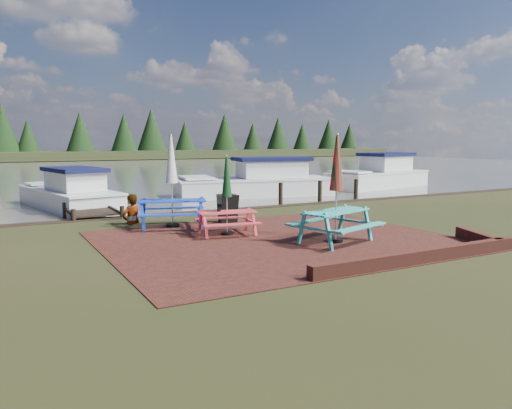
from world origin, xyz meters
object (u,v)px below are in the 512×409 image
object	(u,v)px
boat_far	(379,176)
picnic_table_teal	(336,205)
boat_near	(257,184)
picnic_table_blue	(172,196)
jetty	(78,202)
boat_jetty	(70,195)
chalkboard	(228,208)
person	(131,195)
picnic_table_red	(227,208)

from	to	relation	value
boat_far	picnic_table_teal	bearing A→B (deg)	121.01
picnic_table_teal	boat_near	world-z (taller)	picnic_table_teal
picnic_table_teal	picnic_table_blue	distance (m)	5.15
jetty	boat_jetty	xyz separation A→B (m)	(-0.21, 0.51, 0.26)
jetty	boat_far	size ratio (longest dim) A/B	1.17
chalkboard	person	size ratio (longest dim) A/B	0.49
boat_far	picnic_table_blue	bearing A→B (deg)	104.74
picnic_table_blue	person	distance (m)	1.54
chalkboard	jetty	world-z (taller)	chalkboard
picnic_table_teal	jetty	bearing A→B (deg)	95.62
picnic_table_red	boat_near	world-z (taller)	picnic_table_red
picnic_table_teal	picnic_table_red	distance (m)	3.07
picnic_table_red	jetty	distance (m)	9.32
picnic_table_blue	person	world-z (taller)	picnic_table_blue
picnic_table_red	boat_far	distance (m)	18.36
picnic_table_teal	boat_far	distance (m)	18.24
picnic_table_red	picnic_table_blue	xyz separation A→B (m)	(-0.94, 1.92, 0.20)
boat_jetty	picnic_table_teal	bearing A→B (deg)	-78.77
picnic_table_blue	picnic_table_red	bearing A→B (deg)	-46.19
picnic_table_red	person	xyz separation A→B (m)	(-1.88, 3.15, 0.16)
boat_far	person	world-z (taller)	boat_far
picnic_table_teal	person	xyz separation A→B (m)	(-3.91, 5.43, -0.04)
picnic_table_blue	boat_far	world-z (taller)	picnic_table_blue
picnic_table_red	person	world-z (taller)	picnic_table_red
picnic_table_red	boat_jetty	world-z (taller)	picnic_table_red
picnic_table_blue	picnic_table_teal	bearing A→B (deg)	-36.92
boat_jetty	boat_near	distance (m)	9.20
picnic_table_teal	chalkboard	distance (m)	4.32
picnic_table_red	boat_far	bearing A→B (deg)	44.88
picnic_table_red	boat_near	xyz separation A→B (m)	(6.36, 9.86, -0.33)
boat_near	person	xyz separation A→B (m)	(-8.24, -6.71, 0.49)
chalkboard	boat_jetty	xyz separation A→B (m)	(-3.73, 7.58, -0.10)
picnic_table_red	boat_jetty	xyz separation A→B (m)	(-2.83, 9.43, -0.40)
picnic_table_red	boat_jetty	bearing A→B (deg)	116.92
picnic_table_blue	boat_far	distance (m)	18.17
picnic_table_red	boat_near	bearing A→B (deg)	67.38
chalkboard	jetty	xyz separation A→B (m)	(-3.51, 7.06, -0.36)
jetty	boat_jetty	size ratio (longest dim) A/B	1.31
chalkboard	boat_far	distance (m)	16.60
chalkboard	jetty	bearing A→B (deg)	121.65
picnic_table_teal	jetty	world-z (taller)	picnic_table_teal
boat_jetty	boat_near	size ratio (longest dim) A/B	0.82
boat_near	picnic_table_red	bearing A→B (deg)	157.67
boat_near	person	distance (m)	10.64
picnic_table_teal	picnic_table_red	size ratio (longest dim) A/B	1.26
jetty	boat_near	bearing A→B (deg)	5.97
boat_jetty	jetty	bearing A→B (deg)	-78.69
picnic_table_teal	picnic_table_blue	bearing A→B (deg)	108.32
picnic_table_red	picnic_table_blue	bearing A→B (deg)	126.20
picnic_table_teal	boat_far	world-z (taller)	picnic_table_teal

